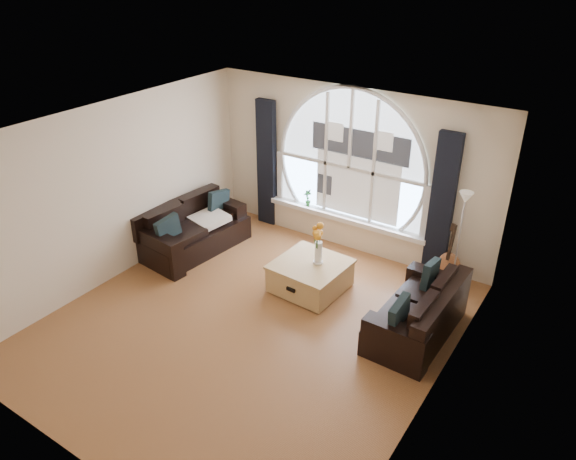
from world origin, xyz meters
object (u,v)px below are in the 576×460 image
(floor_lamp, at_px, (458,243))
(guitar, at_px, (451,252))
(potted_plant, at_px, (308,198))
(vase_flowers, at_px, (319,240))
(sofa_right, at_px, (417,309))
(sofa_left, at_px, (194,228))
(coffee_chest, at_px, (310,275))

(floor_lamp, bearing_deg, guitar, 128.47)
(floor_lamp, height_order, guitar, floor_lamp)
(potted_plant, bearing_deg, floor_lamp, -7.01)
(vase_flowers, bearing_deg, potted_plant, 126.70)
(sofa_right, distance_m, vase_flowers, 1.70)
(sofa_left, bearing_deg, coffee_chest, 7.32)
(sofa_right, distance_m, coffee_chest, 1.73)
(sofa_right, height_order, guitar, guitar)
(sofa_left, relative_size, floor_lamp, 1.14)
(coffee_chest, relative_size, potted_plant, 3.42)
(vase_flowers, distance_m, guitar, 2.02)
(sofa_left, distance_m, coffee_chest, 2.27)
(sofa_left, bearing_deg, floor_lamp, 22.65)
(sofa_right, xyz_separation_m, guitar, (-0.06, 1.44, 0.13))
(vase_flowers, distance_m, potted_plant, 1.78)
(coffee_chest, height_order, potted_plant, potted_plant)
(sofa_left, bearing_deg, sofa_right, 4.92)
(coffee_chest, bearing_deg, floor_lamp, 35.96)
(coffee_chest, xyz_separation_m, guitar, (1.66, 1.30, 0.29))
(guitar, bearing_deg, sofa_right, -80.67)
(vase_flowers, bearing_deg, floor_lamp, 32.63)
(floor_lamp, bearing_deg, coffee_chest, -147.12)
(floor_lamp, xyz_separation_m, guitar, (-0.12, 0.15, -0.27))
(floor_lamp, relative_size, potted_plant, 5.47)
(vase_flowers, distance_m, floor_lamp, 2.01)
(sofa_right, height_order, floor_lamp, floor_lamp)
(vase_flowers, relative_size, guitar, 0.66)
(vase_flowers, xyz_separation_m, guitar, (1.57, 1.24, -0.31))
(floor_lamp, bearing_deg, vase_flowers, -147.37)
(coffee_chest, bearing_deg, vase_flowers, 40.58)
(sofa_left, relative_size, guitar, 1.72)
(coffee_chest, xyz_separation_m, potted_plant, (-0.97, 1.49, 0.45))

